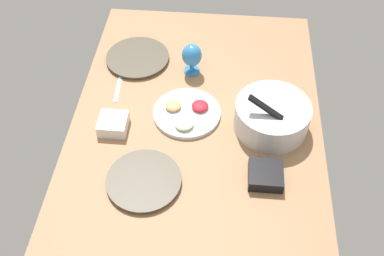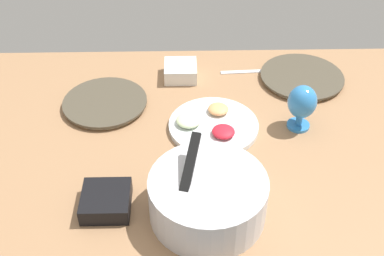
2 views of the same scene
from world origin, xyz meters
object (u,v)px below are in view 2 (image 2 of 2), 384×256
object	(u,v)px
mixing_bowl	(208,196)
fruit_platter	(212,125)
square_bowl_white	(181,70)
hurricane_glass_blue	(302,103)
dinner_plate_right	(105,103)
square_bowl_black	(106,200)
dinner_plate_left	(302,77)

from	to	relation	value
mixing_bowl	fruit_platter	xyz separation A→B (cm)	(-3.21, -34.95, -5.17)
square_bowl_white	hurricane_glass_blue	bearing A→B (deg)	142.16
mixing_bowl	fruit_platter	distance (cm)	35.47
dinner_plate_right	mixing_bowl	size ratio (longest dim) A/B	0.93
dinner_plate_right	square_bowl_black	bearing A→B (deg)	97.05
hurricane_glass_blue	square_bowl_white	bearing A→B (deg)	-37.84
hurricane_glass_blue	square_bowl_white	world-z (taller)	hurricane_glass_blue
fruit_platter	square_bowl_black	size ratio (longest dim) A/B	2.23
dinner_plate_right	mixing_bowl	distance (cm)	57.69
square_bowl_white	dinner_plate_left	bearing A→B (deg)	176.56
fruit_platter	hurricane_glass_blue	xyz separation A→B (cm)	(-27.44, -0.23, 7.86)
dinner_plate_left	square_bowl_black	world-z (taller)	square_bowl_black
hurricane_glass_blue	square_bowl_black	bearing A→B (deg)	29.64
hurricane_glass_blue	square_bowl_black	distance (cm)	66.16
fruit_platter	square_bowl_black	xyz separation A→B (cm)	(29.79, 32.34, 1.39)
fruit_platter	square_bowl_white	size ratio (longest dim) A/B	2.47
dinner_plate_left	square_bowl_white	distance (cm)	43.79
dinner_plate_left	fruit_platter	distance (cm)	42.98
dinner_plate_left	hurricane_glass_blue	size ratio (longest dim) A/B	1.96
fruit_platter	square_bowl_black	distance (cm)	43.99
dinner_plate_right	hurricane_glass_blue	size ratio (longest dim) A/B	1.85
dinner_plate_right	fruit_platter	distance (cm)	37.55
fruit_platter	square_bowl_black	world-z (taller)	square_bowl_black
mixing_bowl	square_bowl_black	bearing A→B (deg)	-5.59
dinner_plate_left	mixing_bowl	world-z (taller)	mixing_bowl
dinner_plate_left	square_bowl_black	bearing A→B (deg)	42.87
dinner_plate_right	square_bowl_white	bearing A→B (deg)	-146.88
dinner_plate_right	hurricane_glass_blue	bearing A→B (deg)	168.80
dinner_plate_left	square_bowl_white	world-z (taller)	square_bowl_white
fruit_platter	dinner_plate_left	bearing A→B (deg)	-141.73
hurricane_glass_blue	dinner_plate_right	bearing A→B (deg)	-11.20
mixing_bowl	hurricane_glass_blue	bearing A→B (deg)	-131.08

